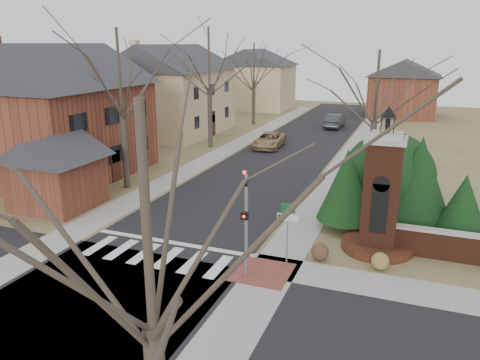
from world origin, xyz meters
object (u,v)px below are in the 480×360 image
at_px(traffic_signal_pole, 246,215).
at_px(sign_post, 287,222).
at_px(distant_car, 335,121).
at_px(pickup_truck, 269,140).
at_px(brick_gate_monument, 381,204).

bearing_deg(traffic_signal_pole, sign_post, 47.57).
height_order(traffic_signal_pole, sign_post, traffic_signal_pole).
xyz_separation_m(sign_post, distant_car, (-3.98, 34.04, -1.19)).
distance_m(sign_post, distant_car, 34.29).
bearing_deg(sign_post, pickup_truck, 109.38).
relative_size(traffic_signal_pole, sign_post, 1.64).
bearing_deg(traffic_signal_pole, pickup_truck, 105.35).
relative_size(pickup_truck, distant_car, 1.04).
bearing_deg(pickup_truck, sign_post, -74.37).
xyz_separation_m(traffic_signal_pole, pickup_truck, (-6.36, 23.16, -1.92)).
xyz_separation_m(brick_gate_monument, pickup_truck, (-11.06, 18.74, -1.50)).
bearing_deg(sign_post, traffic_signal_pole, -132.43).
height_order(brick_gate_monument, distant_car, brick_gate_monument).
xyz_separation_m(pickup_truck, distant_car, (3.67, 12.29, 0.10)).
distance_m(traffic_signal_pole, distant_car, 35.60).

